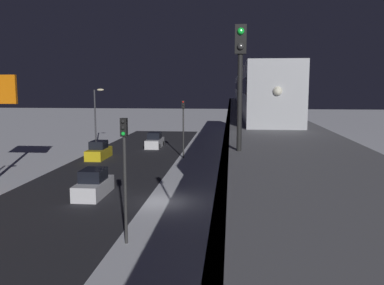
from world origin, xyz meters
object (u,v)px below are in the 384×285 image
sedan_white (155,141)px  sedan_yellow (99,151)px  subway_train (251,89)px  traffic_light_mid (183,121)px  rail_signal (240,66)px  sedan_white_2 (94,185)px  traffic_light_near (125,162)px

sedan_white → sedan_yellow: (4.60, 9.07, 0.01)m
subway_train → traffic_light_mid: 8.56m
subway_train → sedan_yellow: (16.74, 3.64, -6.84)m
rail_signal → sedan_white: size_ratio=0.87×
sedan_yellow → subway_train: bearing=-167.7°
subway_train → sedan_white: bearing=-24.1°
traffic_light_mid → sedan_white: bearing=-59.2°
sedan_white_2 → traffic_light_mid: size_ratio=0.70×
traffic_light_near → traffic_light_mid: (0.00, -25.51, 0.00)m
rail_signal → sedan_white_2: 20.04m
sedan_white_2 → traffic_light_near: (-4.70, 8.91, 3.40)m
sedan_white → traffic_light_mid: 9.79m
rail_signal → sedan_yellow: size_ratio=0.90×
subway_train → rail_signal: 34.49m
subway_train → rail_signal: rail_signal is taller
subway_train → sedan_white_2: (12.14, 19.04, -6.84)m
rail_signal → sedan_yellow: rail_signal is taller
sedan_yellow → traffic_light_mid: (-9.30, -1.19, 3.40)m
sedan_yellow → traffic_light_mid: traffic_light_mid is taller
sedan_white → sedan_yellow: same height
rail_signal → traffic_light_mid: (5.51, -31.98, -4.39)m
traffic_light_near → sedan_white: bearing=-82.0°
sedan_white_2 → traffic_light_near: traffic_light_near is taller
sedan_yellow → sedan_white: bearing=-116.9°
sedan_white_2 → traffic_light_mid: bearing=74.2°
rail_signal → traffic_light_near: size_ratio=0.62×
subway_train → sedan_white_2: size_ratio=12.41×
traffic_light_near → traffic_light_mid: same height
traffic_light_near → sedan_white_2: bearing=-62.2°
sedan_white → sedan_white_2: bearing=-90.0°
subway_train → sedan_white: size_ratio=12.00×
sedan_white_2 → traffic_light_mid: traffic_light_mid is taller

